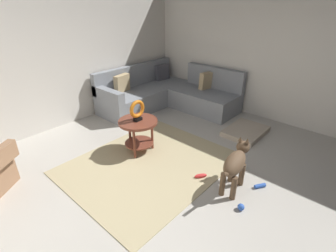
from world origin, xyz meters
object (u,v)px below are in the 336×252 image
(dog_bed_mat, at_px, (245,131))
(dog, at_px, (236,163))
(dog_toy_rope, at_px, (260,186))
(dog_toy_bone, at_px, (201,176))
(sectional_couch, at_px, (167,94))
(side_table, at_px, (138,128))
(torus_sculpture, at_px, (137,110))
(dog_toy_ball, at_px, (241,207))

(dog_bed_mat, xyz_separation_m, dog, (-1.48, -0.55, 0.33))
(dog_toy_rope, xyz_separation_m, dog_toy_bone, (-0.35, 0.69, 0.00))
(dog_bed_mat, distance_m, dog_toy_bone, 1.60)
(sectional_couch, relative_size, side_table, 3.75)
(torus_sculpture, height_order, dog_toy_rope, torus_sculpture)
(dog_toy_bone, bearing_deg, sectional_couch, 52.20)
(torus_sculpture, xyz_separation_m, dog, (0.20, -1.55, -0.33))
(dog, distance_m, dog_toy_bone, 0.56)
(dog, xyz_separation_m, dog_toy_ball, (-0.29, -0.27, -0.34))
(dog, height_order, dog_toy_bone, dog)
(torus_sculpture, height_order, dog_toy_ball, torus_sculpture)
(dog_toy_rope, bearing_deg, dog_bed_mat, 33.46)
(dog_bed_mat, relative_size, dog_toy_rope, 5.21)
(torus_sculpture, xyz_separation_m, dog_toy_bone, (0.09, -1.13, -0.68))
(side_table, xyz_separation_m, dog_toy_ball, (-0.08, -1.82, -0.38))
(dog_bed_mat, xyz_separation_m, dog_toy_rope, (-1.24, -0.82, -0.02))
(dog_bed_mat, height_order, dog_toy_rope, dog_bed_mat)
(dog_toy_ball, distance_m, dog_toy_rope, 0.52)
(dog_bed_mat, relative_size, dog, 0.95)
(sectional_couch, distance_m, dog_toy_rope, 3.04)
(side_table, relative_size, dog_bed_mat, 0.75)
(side_table, height_order, dog_toy_bone, side_table)
(torus_sculpture, bearing_deg, dog_toy_rope, -76.43)
(dog_toy_ball, xyz_separation_m, dog_toy_rope, (0.52, -0.00, -0.01))
(dog_toy_bone, bearing_deg, dog_bed_mat, 4.76)
(dog_bed_mat, xyz_separation_m, dog_toy_bone, (-1.59, -0.13, -0.01))
(side_table, distance_m, dog, 1.56)
(dog_bed_mat, height_order, dog, dog)
(sectional_couch, relative_size, dog, 2.67)
(dog, distance_m, dog_toy_rope, 0.50)
(dog_toy_ball, height_order, dog_toy_bone, dog_toy_ball)
(sectional_couch, relative_size, dog_bed_mat, 2.81)
(sectional_couch, height_order, dog_bed_mat, sectional_couch)
(dog_bed_mat, distance_m, dog, 1.61)
(dog, relative_size, dog_toy_rope, 5.50)
(sectional_couch, xyz_separation_m, dog_toy_bone, (-1.60, -2.07, -0.26))
(sectional_couch, relative_size, dog_toy_bone, 12.50)
(dog_bed_mat, bearing_deg, dog_toy_ball, -155.09)
(side_table, bearing_deg, sectional_couch, 28.92)
(dog_toy_ball, bearing_deg, side_table, 87.40)
(dog_bed_mat, bearing_deg, torus_sculpture, 149.28)
(torus_sculpture, xyz_separation_m, dog_toy_ball, (-0.08, -1.82, -0.67))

